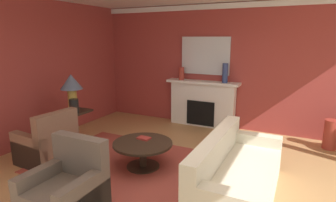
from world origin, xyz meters
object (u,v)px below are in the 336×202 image
Objects in this scene: mantel_mirror at (205,56)px; armchair_facing_fireplace at (66,193)px; vase_mantel_right at (225,73)px; sofa at (236,176)px; side_table at (75,125)px; vase_on_side_table at (74,106)px; vase_mantel_left at (181,74)px; fireplace at (202,105)px; table_lamp at (71,85)px; coffee_table at (143,149)px; armchair_near_window at (48,146)px; vase_tall_corner at (330,135)px.

mantel_mirror is 4.53m from armchair_facing_fireplace.
sofa is at bearing -71.18° from vase_mantel_right.
side_table is at bearing 171.52° from sofa.
vase_mantel_left is at bearing 61.88° from vase_on_side_table.
vase_mantel_right is (0.55, -0.05, 0.82)m from fireplace.
mantel_mirror is at bearing 50.92° from table_lamp.
vase_mantel_left is (-0.28, 4.12, 0.98)m from armchair_facing_fireplace.
vase_mantel_right is (2.52, 2.25, 0.96)m from side_table.
vase_mantel_left is at bearing 99.51° from coffee_table.
mantel_mirror reaches higher than side_table.
armchair_near_window reaches higher than side_table.
armchair_facing_fireplace is 3.41× the size of vase_on_side_table.
armchair_facing_fireplace is 4.93m from vase_tall_corner.
vase_on_side_table is (0.15, -0.12, -0.39)m from table_lamp.
vase_mantel_left reaches higher than fireplace.
side_table is 1.18× the size of vase_tall_corner.
armchair_near_window is 1.30m from table_lamp.
armchair_facing_fireplace is at bearing -93.66° from fireplace.
sofa is at bearing -8.48° from table_lamp.
armchair_near_window is at bearing 146.19° from armchair_facing_fireplace.
vase_mantel_right is (-2.23, 0.25, 1.06)m from vase_tall_corner.
side_table is at bearing -129.08° from mantel_mirror.
side_table is 0.93× the size of table_lamp.
fireplace is 3.05m from vase_on_side_table.
vase_tall_corner is (4.50, 2.90, -0.01)m from armchair_near_window.
mantel_mirror is at bearing 87.57° from coffee_table.
fireplace is 0.93m from vase_mantel_left.
mantel_mirror is at bearing 171.40° from vase_tall_corner.
vase_mantel_right is (0.55, -0.17, -0.37)m from mantel_mirror.
vase_on_side_table is (-1.82, -2.54, -0.89)m from mantel_mirror.
armchair_near_window and armchair_facing_fireplace have the same top height.
armchair_facing_fireplace is at bearing -86.08° from vase_mantel_left.
coffee_table is (-1.61, 0.19, 0.04)m from sofa.
coffee_table is 1.43× the size of side_table.
vase_mantel_left is (-1.10, 0.00, -0.07)m from vase_mantel_right.
armchair_facing_fireplace is at bearing -47.69° from table_lamp.
mantel_mirror is 0.73m from vase_mantel_left.
armchair_facing_fireplace is (-0.27, -4.17, -0.23)m from fireplace.
side_table is at bearing -157.10° from vase_tall_corner.
mantel_mirror is 3.60m from sofa.
fireplace is 2.65m from coffee_table.
mantel_mirror is 0.58× the size of sofa.
table_lamp reaches higher than armchair_facing_fireplace.
table_lamp is 1.65× the size of vase_mantel_right.
armchair_facing_fireplace is 2.40m from vase_on_side_table.
vase_on_side_table is at bearing -125.56° from mantel_mirror.
mantel_mirror is 1.73× the size of side_table.
sofa is at bearing -63.06° from mantel_mirror.
vase_mantel_right reaches higher than side_table.
vase_mantel_right reaches higher than vase_mantel_left.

